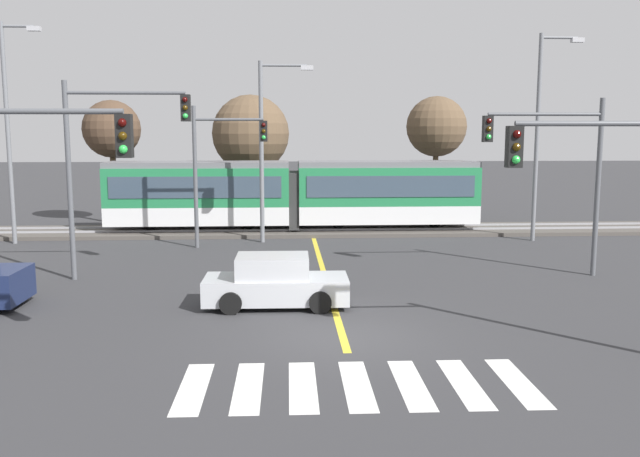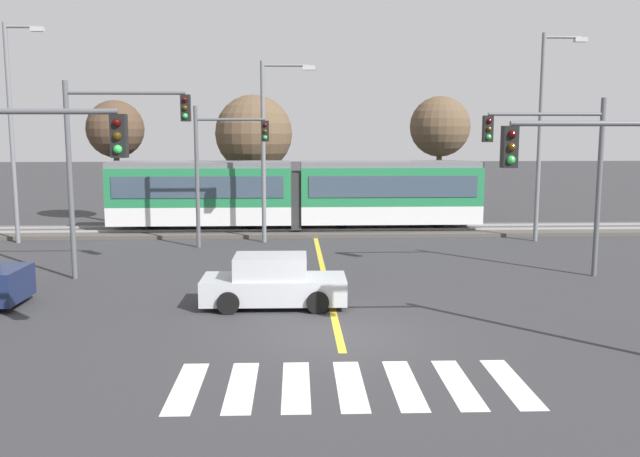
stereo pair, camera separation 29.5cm
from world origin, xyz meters
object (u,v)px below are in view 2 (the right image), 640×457
Objects in this scene: street_lamp_centre at (269,140)px; bare_tree_east at (440,127)px; street_lamp_east at (544,126)px; bare_tree_far_west at (115,130)px; light_rail_tram at (296,192)px; bare_tree_west at (254,134)px; traffic_light_far_left at (221,157)px; sedan_crossing at (274,283)px; traffic_light_mid_left at (108,149)px; traffic_light_near_left at (12,187)px; street_lamp_west at (14,123)px; traffic_light_mid_right at (560,161)px; traffic_light_near_right at (606,193)px.

street_lamp_centre is 1.15× the size of bare_tree_east.
street_lamp_east is 1.40× the size of bare_tree_far_west.
bare_tree_west is at bearing 117.46° from light_rail_tram.
traffic_light_far_left is 0.75× the size of street_lamp_centre.
sedan_crossing is 7.94m from traffic_light_mid_left.
traffic_light_near_left is 18.38m from street_lamp_west.
bare_tree_far_west is at bearing -174.93° from bare_tree_east.
bare_tree_west is (7.58, 0.44, -0.23)m from bare_tree_far_west.
traffic_light_far_left reaches higher than light_rail_tram.
bare_tree_east is at bearing 60.19° from traffic_light_near_left.
traffic_light_mid_right is 0.76× the size of street_lamp_centre.
traffic_light_near_right is 25.71m from bare_tree_west.
traffic_light_mid_left is 19.33m from street_lamp_east.
traffic_light_far_left is 15.51m from bare_tree_east.
traffic_light_near_right is 8.97m from traffic_light_mid_right.
street_lamp_centre is at bearing 32.95° from traffic_light_far_left.
bare_tree_west is (-8.99, 24.06, 1.20)m from traffic_light_near_right.
bare_tree_east is (10.84, 1.19, 0.39)m from bare_tree_west.
street_lamp_centre is (5.21, 7.65, 0.22)m from traffic_light_mid_left.
traffic_light_mid_left reaches higher than light_rail_tram.
light_rail_tram is at bearing -22.17° from bare_tree_far_west.
street_lamp_east is (12.15, 11.46, 4.62)m from sedan_crossing.
traffic_light_far_left reaches higher than traffic_light_near_left.
street_lamp_west reaches higher than street_lamp_centre.
traffic_light_near_right reaches higher than sedan_crossing.
street_lamp_west is (-21.80, 8.26, 1.38)m from traffic_light_mid_right.
bare_tree_east reaches higher than bare_tree_far_west.
bare_tree_west is 1.00× the size of bare_tree_east.
traffic_light_near_right is 17.14m from street_lamp_east.
street_lamp_west is at bearing -168.03° from light_rail_tram.
street_lamp_west is at bearing 138.94° from traffic_light_near_right.
light_rail_tram is 2.72× the size of bare_tree_far_west.
street_lamp_east is at bearing -1.15° from street_lamp_west.
bare_tree_east is at bearing 5.07° from bare_tree_far_west.
street_lamp_east is (14.67, 1.10, 1.33)m from traffic_light_far_left.
traffic_light_mid_right is 19.21m from bare_tree_west.
street_lamp_west reaches higher than traffic_light_near_left.
light_rail_tram is 2.25× the size of street_lamp_centre.
traffic_light_near_left is 0.61× the size of street_lamp_west.
traffic_light_mid_left is at bearing -124.24° from street_lamp_centre.
traffic_light_mid_right is (9.08, -10.95, 2.05)m from light_rail_tram.
street_lamp_west is (-9.41, 1.59, 1.49)m from traffic_light_far_left.
street_lamp_centre is (-0.47, 11.69, 4.02)m from sedan_crossing.
bare_tree_west reaches higher than bare_tree_far_west.
street_lamp_west reaches higher than traffic_light_near_right.
street_lamp_east is 22.47m from bare_tree_far_west.
bare_tree_far_west is (-6.60, 8.32, 1.20)m from traffic_light_far_left.
bare_tree_far_west reaches higher than traffic_light_mid_left.
bare_tree_west is at bearing 3.33° from bare_tree_far_west.
bare_tree_east is (-0.57, 16.63, 1.25)m from traffic_light_mid_right.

